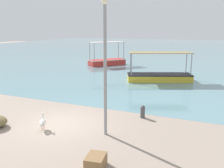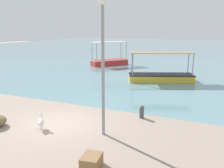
{
  "view_description": "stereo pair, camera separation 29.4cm",
  "coord_description": "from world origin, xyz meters",
  "views": [
    {
      "loc": [
        6.96,
        -9.77,
        4.69
      ],
      "look_at": [
        0.84,
        4.51,
        1.17
      ],
      "focal_mm": 40.0,
      "sensor_mm": 36.0,
      "label": 1
    },
    {
      "loc": [
        7.23,
        -9.65,
        4.69
      ],
      "look_at": [
        0.84,
        4.51,
        1.17
      ],
      "focal_mm": 40.0,
      "sensor_mm": 36.0,
      "label": 2
    }
  ],
  "objects": [
    {
      "name": "ground",
      "position": [
        0.0,
        0.0,
        0.0
      ],
      "size": [
        120.0,
        120.0,
        0.0
      ],
      "primitive_type": "plane",
      "color": "gray"
    },
    {
      "name": "harbor_water",
      "position": [
        0.0,
        48.0,
        0.0
      ],
      "size": [
        110.0,
        90.0,
        0.0
      ],
      "primitive_type": "cube",
      "color": "#67929C",
      "rests_on": "ground"
    },
    {
      "name": "fishing_boat_outer",
      "position": [
        -6.17,
        19.23,
        0.56
      ],
      "size": [
        4.21,
        4.71,
        2.94
      ],
      "color": "red",
      "rests_on": "harbor_water"
    },
    {
      "name": "fishing_boat_far_right",
      "position": [
        2.2,
        12.14,
        0.51
      ],
      "size": [
        5.94,
        3.84,
        2.57
      ],
      "color": "gold",
      "rests_on": "harbor_water"
    },
    {
      "name": "pelican",
      "position": [
        -0.35,
        -0.95,
        0.38
      ],
      "size": [
        0.51,
        0.75,
        0.8
      ],
      "color": "#E0997A",
      "rests_on": "ground"
    },
    {
      "name": "lamp_post",
      "position": [
        2.57,
        -0.26,
        3.29
      ],
      "size": [
        0.28,
        0.28,
        5.86
      ],
      "color": "gray",
      "rests_on": "ground"
    },
    {
      "name": "mooring_bollard",
      "position": [
        3.5,
        2.44,
        0.37
      ],
      "size": [
        0.25,
        0.25,
        0.68
      ],
      "color": "#47474C",
      "rests_on": "ground"
    },
    {
      "name": "cargo_crate",
      "position": [
        3.42,
        -2.91,
        0.22
      ],
      "size": [
        0.74,
        0.89,
        0.45
      ],
      "primitive_type": "cube",
      "rotation": [
        0.0,
        0.0,
        4.88
      ],
      "color": "olive",
      "rests_on": "ground"
    }
  ]
}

